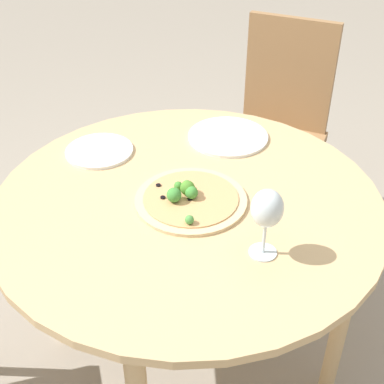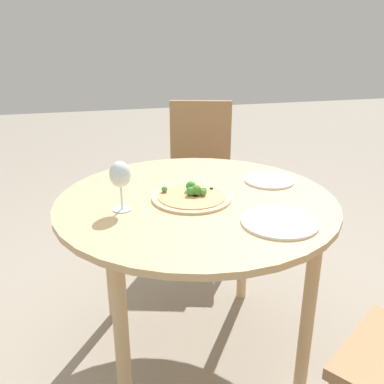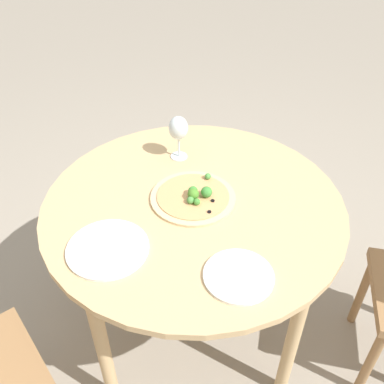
{
  "view_description": "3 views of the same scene",
  "coord_description": "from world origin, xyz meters",
  "px_view_note": "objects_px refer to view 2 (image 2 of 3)",
  "views": [
    {
      "loc": [
        -1.03,
        0.61,
        1.61
      ],
      "look_at": [
        -0.02,
        -0.0,
        0.77
      ],
      "focal_mm": 50.0,
      "sensor_mm": 36.0,
      "label": 1
    },
    {
      "loc": [
        -0.38,
        -1.49,
        1.36
      ],
      "look_at": [
        -0.02,
        -0.0,
        0.77
      ],
      "focal_mm": 40.0,
      "sensor_mm": 36.0,
      "label": 2
    },
    {
      "loc": [
        1.17,
        -0.07,
        1.73
      ],
      "look_at": [
        -0.02,
        -0.0,
        0.77
      ],
      "focal_mm": 40.0,
      "sensor_mm": 36.0,
      "label": 3
    }
  ],
  "objects_px": {
    "chair_2": "(200,175)",
    "wine_glass": "(120,176)",
    "plate_far": "(269,180)",
    "plate_near": "(279,222)",
    "pizza": "(192,196)"
  },
  "relations": [
    {
      "from": "plate_near",
      "to": "plate_far",
      "type": "xyz_separation_m",
      "value": [
        0.13,
        0.4,
        0.0
      ]
    },
    {
      "from": "chair_2",
      "to": "wine_glass",
      "type": "distance_m",
      "value": 1.18
    },
    {
      "from": "plate_near",
      "to": "plate_far",
      "type": "height_order",
      "value": "same"
    },
    {
      "from": "plate_near",
      "to": "plate_far",
      "type": "relative_size",
      "value": 1.24
    },
    {
      "from": "chair_2",
      "to": "plate_far",
      "type": "height_order",
      "value": "chair_2"
    },
    {
      "from": "plate_near",
      "to": "chair_2",
      "type": "bearing_deg",
      "value": 88.0
    },
    {
      "from": "plate_far",
      "to": "plate_near",
      "type": "bearing_deg",
      "value": -108.63
    },
    {
      "from": "plate_near",
      "to": "pizza",
      "type": "bearing_deg",
      "value": 129.65
    },
    {
      "from": "pizza",
      "to": "plate_near",
      "type": "distance_m",
      "value": 0.37
    },
    {
      "from": "chair_2",
      "to": "wine_glass",
      "type": "bearing_deg",
      "value": -103.81
    },
    {
      "from": "chair_2",
      "to": "plate_far",
      "type": "relative_size",
      "value": 4.43
    },
    {
      "from": "chair_2",
      "to": "pizza",
      "type": "distance_m",
      "value": 1.0
    },
    {
      "from": "chair_2",
      "to": "wine_glass",
      "type": "height_order",
      "value": "chair_2"
    },
    {
      "from": "wine_glass",
      "to": "plate_far",
      "type": "distance_m",
      "value": 0.67
    },
    {
      "from": "wine_glass",
      "to": "chair_2",
      "type": "bearing_deg",
      "value": 60.48
    }
  ]
}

